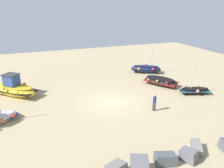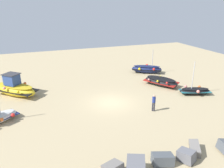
{
  "view_description": "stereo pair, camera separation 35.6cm",
  "coord_description": "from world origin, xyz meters",
  "px_view_note": "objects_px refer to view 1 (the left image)",
  "views": [
    {
      "loc": [
        7.41,
        19.41,
        9.7
      ],
      "look_at": [
        -1.18,
        -2.91,
        0.9
      ],
      "focal_mm": 35.23,
      "sensor_mm": 36.0,
      "label": 1
    },
    {
      "loc": [
        7.08,
        19.54,
        9.7
      ],
      "look_at": [
        -1.18,
        -2.91,
        0.9
      ],
      "focal_mm": 35.23,
      "sensor_mm": 36.0,
      "label": 2
    }
  ],
  "objects_px": {
    "fishing_boat_2": "(195,90)",
    "person_walking": "(154,101)",
    "fishing_boat_1": "(146,69)",
    "fishing_boat_0": "(15,89)",
    "fishing_boat_3": "(161,81)"
  },
  "relations": [
    {
      "from": "fishing_boat_0",
      "to": "fishing_boat_3",
      "type": "height_order",
      "value": "fishing_boat_0"
    },
    {
      "from": "fishing_boat_0",
      "to": "person_walking",
      "type": "bearing_deg",
      "value": -172.27
    },
    {
      "from": "fishing_boat_0",
      "to": "person_walking",
      "type": "distance_m",
      "value": 15.22
    },
    {
      "from": "fishing_boat_0",
      "to": "fishing_boat_2",
      "type": "bearing_deg",
      "value": -156.64
    },
    {
      "from": "fishing_boat_1",
      "to": "fishing_boat_3",
      "type": "xyz_separation_m",
      "value": [
        0.89,
        5.33,
        -0.08
      ]
    },
    {
      "from": "fishing_boat_1",
      "to": "fishing_boat_3",
      "type": "distance_m",
      "value": 5.41
    },
    {
      "from": "fishing_boat_0",
      "to": "fishing_boat_1",
      "type": "relative_size",
      "value": 1.13
    },
    {
      "from": "fishing_boat_1",
      "to": "person_walking",
      "type": "relative_size",
      "value": 2.7
    },
    {
      "from": "fishing_boat_0",
      "to": "fishing_boat_1",
      "type": "height_order",
      "value": "fishing_boat_1"
    },
    {
      "from": "person_walking",
      "to": "fishing_boat_0",
      "type": "bearing_deg",
      "value": 93.6
    },
    {
      "from": "fishing_boat_2",
      "to": "fishing_boat_3",
      "type": "bearing_deg",
      "value": 137.2
    },
    {
      "from": "fishing_boat_2",
      "to": "fishing_boat_3",
      "type": "distance_m",
      "value": 4.32
    },
    {
      "from": "fishing_boat_0",
      "to": "fishing_boat_3",
      "type": "xyz_separation_m",
      "value": [
        -16.96,
        2.86,
        -0.32
      ]
    },
    {
      "from": "fishing_boat_2",
      "to": "person_walking",
      "type": "xyz_separation_m",
      "value": [
        6.56,
        2.06,
        0.59
      ]
    },
    {
      "from": "fishing_boat_2",
      "to": "fishing_boat_1",
      "type": "bearing_deg",
      "value": 115.61
    }
  ]
}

